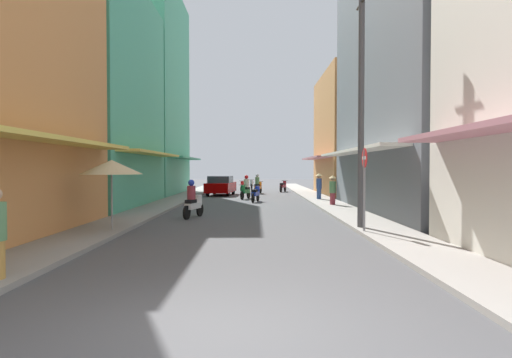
% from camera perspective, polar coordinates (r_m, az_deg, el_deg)
% --- Properties ---
extents(ground_plane, '(106.65, 106.65, 0.00)m').
position_cam_1_polar(ground_plane, '(25.49, -1.32, -3.14)').
color(ground_plane, '#4C4C4F').
extents(sidewalk_left, '(1.80, 56.48, 0.12)m').
position_cam_1_polar(sidewalk_left, '(25.96, -11.36, -2.95)').
color(sidewalk_left, gray).
rests_on(sidewalk_left, ground).
extents(sidewalk_right, '(1.80, 56.48, 0.12)m').
position_cam_1_polar(sidewalk_right, '(25.80, 8.79, -2.97)').
color(sidewalk_right, '#9E9991').
rests_on(sidewalk_right, ground).
extents(building_left_mid, '(7.05, 10.18, 11.41)m').
position_cam_1_polar(building_left_mid, '(24.51, -21.86, 9.93)').
color(building_left_mid, '#4CB28C').
rests_on(building_left_mid, ground).
extents(building_left_far, '(7.05, 10.24, 15.46)m').
position_cam_1_polar(building_left_far, '(34.73, -15.37, 10.81)').
color(building_left_far, '#4CB28C').
rests_on(building_left_far, ground).
extents(building_right_mid, '(7.05, 13.59, 15.86)m').
position_cam_1_polar(building_right_mid, '(22.08, 21.83, 16.79)').
color(building_right_mid, slate).
rests_on(building_right_mid, ground).
extents(building_right_far, '(7.05, 9.80, 9.02)m').
position_cam_1_polar(building_right_far, '(33.25, 13.63, 5.66)').
color(building_right_far, '#D88C4C').
rests_on(building_right_far, ground).
extents(motorbike_orange, '(0.74, 1.75, 1.58)m').
position_cam_1_polar(motorbike_orange, '(34.45, -0.03, -0.77)').
color(motorbike_orange, black).
rests_on(motorbike_orange, ground).
extents(motorbike_red, '(0.77, 1.73, 0.96)m').
position_cam_1_polar(motorbike_red, '(37.35, -1.86, -0.91)').
color(motorbike_red, black).
rests_on(motorbike_red, ground).
extents(motorbike_white, '(0.72, 1.75, 1.58)m').
position_cam_1_polar(motorbike_white, '(17.81, -8.58, -2.87)').
color(motorbike_white, black).
rests_on(motorbike_white, ground).
extents(motorbike_blue, '(0.65, 1.78, 0.96)m').
position_cam_1_polar(motorbike_blue, '(26.05, -0.32, -1.93)').
color(motorbike_blue, black).
rests_on(motorbike_blue, ground).
extents(motorbike_green, '(0.75, 1.74, 1.58)m').
position_cam_1_polar(motorbike_green, '(28.53, -1.67, -1.24)').
color(motorbike_green, black).
rests_on(motorbike_green, ground).
extents(motorbike_silver, '(0.55, 1.81, 0.96)m').
position_cam_1_polar(motorbike_silver, '(41.18, -0.87, -0.69)').
color(motorbike_silver, black).
rests_on(motorbike_silver, ground).
extents(motorbike_maroon, '(0.77, 1.73, 0.96)m').
position_cam_1_polar(motorbike_maroon, '(37.11, 3.33, -0.93)').
color(motorbike_maroon, black).
rests_on(motorbike_maroon, ground).
extents(parked_car, '(2.15, 4.25, 1.45)m').
position_cam_1_polar(parked_car, '(32.49, -4.95, -0.85)').
color(parked_car, '#8C0000').
rests_on(parked_car, ground).
extents(pedestrian_midway, '(0.44, 0.44, 1.67)m').
position_cam_1_polar(pedestrian_midway, '(23.05, 9.81, -1.31)').
color(pedestrian_midway, '#99333F').
rests_on(pedestrian_midway, ground).
extents(pedestrian_crossing, '(0.44, 0.44, 1.72)m').
position_cam_1_polar(pedestrian_crossing, '(27.09, 8.04, -0.83)').
color(pedestrian_crossing, '#334C8C').
rests_on(pedestrian_crossing, ground).
extents(vendor_umbrella, '(1.93, 1.93, 2.30)m').
position_cam_1_polar(vendor_umbrella, '(14.25, -18.82, 1.49)').
color(vendor_umbrella, '#99999E').
rests_on(vendor_umbrella, ground).
extents(utility_pole, '(0.20, 1.20, 7.98)m').
position_cam_1_polar(utility_pole, '(14.58, 13.44, 9.41)').
color(utility_pole, '#4C4C4F').
rests_on(utility_pole, ground).
extents(street_sign_no_entry, '(0.07, 0.60, 2.65)m').
position_cam_1_polar(street_sign_no_entry, '(13.56, 13.85, 0.04)').
color(street_sign_no_entry, gray).
rests_on(street_sign_no_entry, ground).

